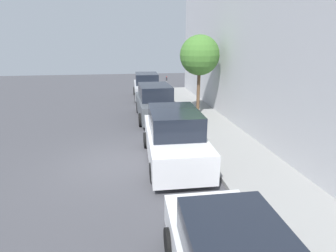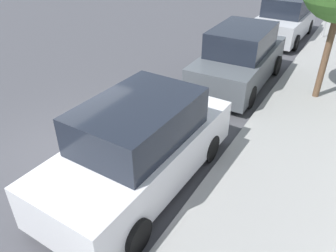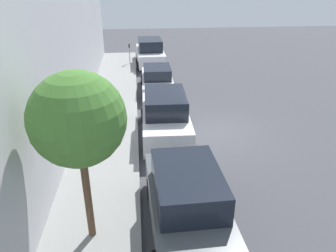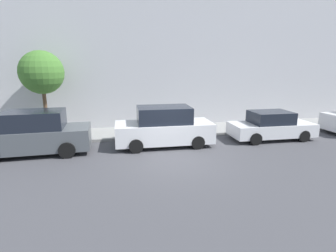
{
  "view_description": "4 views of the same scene",
  "coord_description": "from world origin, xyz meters",
  "px_view_note": "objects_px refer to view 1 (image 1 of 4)",
  "views": [
    {
      "loc": [
        0.65,
        -8.95,
        4.26
      ],
      "look_at": [
        2.24,
        1.2,
        1.0
      ],
      "focal_mm": 28.0,
      "sensor_mm": 36.0,
      "label": 1
    },
    {
      "loc": [
        5.6,
        -4.43,
        4.89
      ],
      "look_at": [
        2.42,
        0.89,
        1.0
      ],
      "focal_mm": 35.0,
      "sensor_mm": 36.0,
      "label": 2
    },
    {
      "loc": [
        3.43,
        13.03,
        6.67
      ],
      "look_at": [
        2.28,
        1.15,
        1.0
      ],
      "focal_mm": 35.0,
      "sensor_mm": 36.0,
      "label": 3
    },
    {
      "loc": [
        -10.23,
        2.35,
        3.98
      ],
      "look_at": [
        2.26,
        -0.21,
        1.0
      ],
      "focal_mm": 28.0,
      "sensor_mm": 36.0,
      "label": 4
    }
  ],
  "objects_px": {
    "parked_suv_third": "(174,137)",
    "parked_suv_fourth": "(155,103)",
    "street_tree": "(200,56)",
    "parking_meter_far": "(167,83)",
    "parked_suv_fifth": "(147,86)"
  },
  "relations": [
    {
      "from": "parked_suv_third",
      "to": "street_tree",
      "type": "height_order",
      "value": "street_tree"
    },
    {
      "from": "parked_suv_fourth",
      "to": "street_tree",
      "type": "relative_size",
      "value": 1.06
    },
    {
      "from": "parked_suv_fifth",
      "to": "parking_meter_far",
      "type": "distance_m",
      "value": 1.9
    },
    {
      "from": "parked_suv_fourth",
      "to": "parked_suv_fifth",
      "type": "distance_m",
      "value": 6.12
    },
    {
      "from": "parked_suv_fifth",
      "to": "parking_meter_far",
      "type": "xyz_separation_m",
      "value": [
        1.73,
        0.76,
        0.11
      ]
    },
    {
      "from": "parked_suv_third",
      "to": "street_tree",
      "type": "xyz_separation_m",
      "value": [
        2.54,
        6.05,
        2.65
      ]
    },
    {
      "from": "parked_suv_fifth",
      "to": "parking_meter_far",
      "type": "bearing_deg",
      "value": 23.81
    },
    {
      "from": "parked_suv_third",
      "to": "parked_suv_fourth",
      "type": "xyz_separation_m",
      "value": [
        -0.06,
        5.98,
        -0.0
      ]
    },
    {
      "from": "parked_suv_fourth",
      "to": "street_tree",
      "type": "bearing_deg",
      "value": 1.45
    },
    {
      "from": "parked_suv_third",
      "to": "parked_suv_fourth",
      "type": "distance_m",
      "value": 5.98
    },
    {
      "from": "parked_suv_fourth",
      "to": "parking_meter_far",
      "type": "bearing_deg",
      "value": 75.94
    },
    {
      "from": "parked_suv_third",
      "to": "parked_suv_fifth",
      "type": "relative_size",
      "value": 1.0
    },
    {
      "from": "parked_suv_third",
      "to": "parked_suv_fourth",
      "type": "bearing_deg",
      "value": 90.58
    },
    {
      "from": "parked_suv_fourth",
      "to": "parking_meter_far",
      "type": "height_order",
      "value": "parked_suv_fourth"
    },
    {
      "from": "parking_meter_far",
      "to": "street_tree",
      "type": "distance_m",
      "value": 7.33
    }
  ]
}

